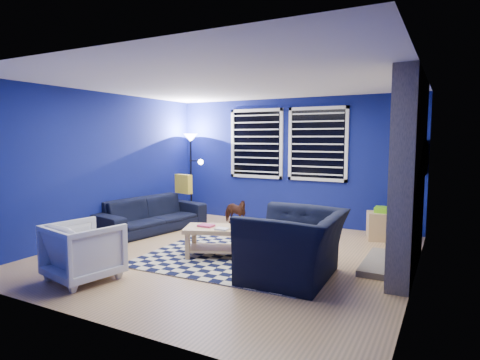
# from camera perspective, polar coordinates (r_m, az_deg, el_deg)

# --- Properties ---
(floor) EXTENTS (5.00, 5.00, 0.00)m
(floor) POSITION_cam_1_polar(r_m,az_deg,el_deg) (6.03, -1.48, -10.55)
(floor) COLOR tan
(floor) RESTS_ON ground
(ceiling) EXTENTS (5.00, 5.00, 0.00)m
(ceiling) POSITION_cam_1_polar(r_m,az_deg,el_deg) (5.83, -1.54, 13.71)
(ceiling) COLOR white
(ceiling) RESTS_ON wall_back
(wall_back) EXTENTS (5.00, 0.00, 5.00)m
(wall_back) POSITION_cam_1_polar(r_m,az_deg,el_deg) (8.07, 7.24, 2.63)
(wall_back) COLOR navy
(wall_back) RESTS_ON floor
(wall_left) EXTENTS (0.00, 5.00, 5.00)m
(wall_left) POSITION_cam_1_polar(r_m,az_deg,el_deg) (7.35, -18.77, 2.04)
(wall_left) COLOR navy
(wall_left) RESTS_ON floor
(wall_right) EXTENTS (0.00, 5.00, 5.00)m
(wall_right) POSITION_cam_1_polar(r_m,az_deg,el_deg) (5.07, 23.95, 0.20)
(wall_right) COLOR navy
(wall_right) RESTS_ON floor
(fireplace) EXTENTS (0.65, 2.00, 2.50)m
(fireplace) POSITION_cam_1_polar(r_m,az_deg,el_deg) (5.58, 22.84, 0.17)
(fireplace) COLOR gray
(fireplace) RESTS_ON floor
(window_left) EXTENTS (1.17, 0.06, 1.42)m
(window_left) POSITION_cam_1_polar(r_m,az_deg,el_deg) (8.31, 2.31, 5.19)
(window_left) COLOR black
(window_left) RESTS_ON wall_back
(window_right) EXTENTS (1.17, 0.06, 1.42)m
(window_right) POSITION_cam_1_polar(r_m,az_deg,el_deg) (7.84, 10.95, 5.04)
(window_right) COLOR black
(window_right) RESTS_ON wall_back
(tv) EXTENTS (0.07, 1.00, 0.58)m
(tv) POSITION_cam_1_polar(r_m,az_deg,el_deg) (7.05, 24.70, 2.88)
(tv) COLOR black
(tv) RESTS_ON wall_right
(rug) EXTENTS (2.57, 2.09, 0.02)m
(rug) POSITION_cam_1_polar(r_m,az_deg,el_deg) (5.83, -0.90, -11.04)
(rug) COLOR black
(rug) RESTS_ON floor
(sofa) EXTENTS (2.23, 1.22, 0.62)m
(sofa) POSITION_cam_1_polar(r_m,az_deg,el_deg) (7.60, -12.51, -4.83)
(sofa) COLOR black
(sofa) RESTS_ON floor
(armchair_big) EXTENTS (1.30, 1.14, 0.83)m
(armchair_big) POSITION_cam_1_polar(r_m,az_deg,el_deg) (5.00, 7.65, -9.19)
(armchair_big) COLOR black
(armchair_big) RESTS_ON floor
(armchair_bent) EXTENTS (0.90, 0.92, 0.71)m
(armchair_bent) POSITION_cam_1_polar(r_m,az_deg,el_deg) (5.28, -21.34, -9.40)
(armchair_bent) COLOR gray
(armchair_bent) RESTS_ON floor
(rocking_horse) EXTENTS (0.41, 0.65, 0.51)m
(rocking_horse) POSITION_cam_1_polar(r_m,az_deg,el_deg) (7.60, -0.76, -4.55)
(rocking_horse) COLOR #432315
(rocking_horse) RESTS_ON floor
(coffee_table) EXTENTS (1.05, 0.83, 0.46)m
(coffee_table) POSITION_cam_1_polar(r_m,az_deg,el_deg) (5.85, -3.31, -7.85)
(coffee_table) COLOR tan
(coffee_table) RESTS_ON rug
(cabinet) EXTENTS (0.65, 0.52, 0.56)m
(cabinet) POSITION_cam_1_polar(r_m,az_deg,el_deg) (7.22, 19.92, -6.11)
(cabinet) COLOR tan
(cabinet) RESTS_ON floor
(floor_lamp) EXTENTS (0.49, 0.30, 1.81)m
(floor_lamp) POSITION_cam_1_polar(r_m,az_deg,el_deg) (8.71, -6.93, 4.40)
(floor_lamp) COLOR black
(floor_lamp) RESTS_ON floor
(throw_pillow) EXTENTS (0.41, 0.21, 0.38)m
(throw_pillow) POSITION_cam_1_polar(r_m,az_deg,el_deg) (8.07, -8.04, -0.56)
(throw_pillow) COLOR gold
(throw_pillow) RESTS_ON sofa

